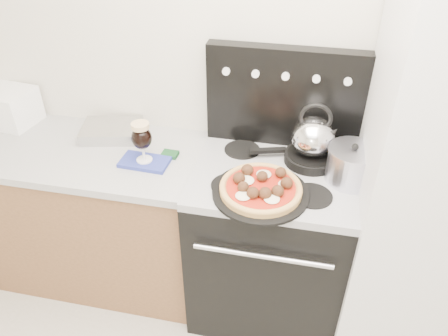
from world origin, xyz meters
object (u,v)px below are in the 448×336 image
(fridge, at_px, (435,188))
(tea_kettle, at_px, (313,134))
(stove_body, at_px, (268,244))
(pizza_pan, at_px, (260,193))
(beer_glass, at_px, (142,142))
(skillet, at_px, (310,158))
(base_cabinet, at_px, (80,214))
(toaster_oven, at_px, (6,106))
(oven_mitt, at_px, (145,162))
(stock_pot, at_px, (351,166))
(pizza, at_px, (261,187))

(fridge, relative_size, tea_kettle, 8.46)
(stove_body, bearing_deg, pizza_pan, -103.08)
(pizza_pan, xyz_separation_m, tea_kettle, (0.20, 0.29, 0.15))
(beer_glass, bearing_deg, skillet, 10.96)
(base_cabinet, xyz_separation_m, toaster_oven, (-0.42, 0.18, 0.57))
(oven_mitt, height_order, skillet, skillet)
(oven_mitt, relative_size, stock_pot, 1.09)
(skillet, bearing_deg, oven_mitt, -169.04)
(oven_mitt, bearing_deg, fridge, 0.54)
(pizza, bearing_deg, toaster_oven, 165.49)
(beer_glass, relative_size, pizza, 0.59)
(toaster_oven, bearing_deg, base_cabinet, -15.65)
(pizza_pan, bearing_deg, stock_pot, 25.64)
(stove_body, distance_m, tea_kettle, 0.67)
(stove_body, distance_m, stock_pot, 0.65)
(stove_body, xyz_separation_m, pizza_pan, (-0.04, -0.18, 0.49))
(pizza_pan, height_order, pizza, pizza)
(toaster_oven, xyz_separation_m, oven_mitt, (0.89, -0.24, -0.09))
(toaster_oven, xyz_separation_m, skillet, (1.68, -0.09, -0.06))
(oven_mitt, xyz_separation_m, beer_glass, (0.00, 0.00, 0.12))
(toaster_oven, relative_size, skillet, 1.24)
(toaster_oven, xyz_separation_m, pizza, (1.48, -0.38, -0.04))
(fridge, relative_size, pizza, 5.30)
(stock_pot, bearing_deg, stove_body, -179.51)
(pizza, relative_size, skillet, 1.44)
(beer_glass, height_order, stock_pot, beer_glass)
(fridge, height_order, pizza, fridge)
(stove_body, xyz_separation_m, beer_glass, (-0.63, -0.04, 0.59))
(oven_mitt, distance_m, beer_glass, 0.12)
(fridge, bearing_deg, oven_mitt, -179.46)
(oven_mitt, distance_m, skillet, 0.80)
(stove_body, bearing_deg, toaster_oven, 172.38)
(pizza_pan, bearing_deg, fridge, 11.77)
(oven_mitt, xyz_separation_m, pizza, (0.59, -0.14, 0.05))
(base_cabinet, relative_size, fridge, 0.76)
(skillet, height_order, tea_kettle, tea_kettle)
(fridge, distance_m, pizza, 0.76)
(toaster_oven, relative_size, stock_pot, 1.43)
(base_cabinet, xyz_separation_m, stove_body, (1.10, -0.02, 0.01))
(pizza, bearing_deg, stove_body, 76.92)
(pizza, bearing_deg, base_cabinet, 169.11)
(pizza_pan, bearing_deg, base_cabinet, 169.11)
(base_cabinet, bearing_deg, stove_body, -1.30)
(base_cabinet, bearing_deg, toaster_oven, 156.81)
(toaster_oven, distance_m, pizza, 1.53)
(pizza, relative_size, tea_kettle, 1.60)
(fridge, xyz_separation_m, beer_glass, (-1.33, -0.01, 0.08))
(toaster_oven, relative_size, tea_kettle, 1.38)
(oven_mitt, height_order, beer_glass, beer_glass)
(base_cabinet, bearing_deg, pizza_pan, -10.89)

